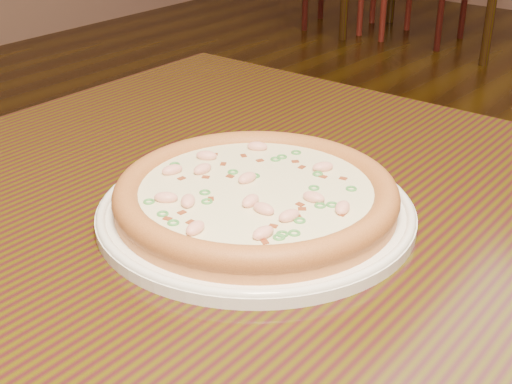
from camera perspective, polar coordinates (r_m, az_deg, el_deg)
The scene contains 3 objects.
hero_table at distance 0.79m, azimuth 9.25°, elevation -9.53°, with size 1.20×0.80×0.75m.
plate at distance 0.75m, azimuth 0.00°, elevation -1.45°, with size 0.33×0.33×0.02m.
pizza at distance 0.74m, azimuth -0.01°, elevation -0.21°, with size 0.30×0.30×0.03m.
Camera 1 is at (0.30, -0.73, 1.11)m, focal length 50.00 mm.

